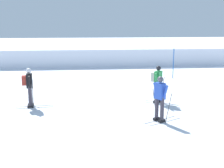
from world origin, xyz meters
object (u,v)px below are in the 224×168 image
skier_blue (160,98)px  trail_marker_pole (173,63)px  skier_black (29,86)px  skier_green (158,82)px

skier_blue → trail_marker_pole: trail_marker_pole is taller
trail_marker_pole → skier_black: bearing=-144.1°
trail_marker_pole → skier_blue: bearing=-110.1°
skier_black → skier_green: (5.64, 0.14, -0.00)m
skier_black → skier_green: bearing=1.5°
skier_blue → skier_black: bearing=154.8°
skier_green → skier_black: bearing=-178.5°
skier_green → trail_marker_pole: trail_marker_pole is taller
skier_blue → trail_marker_pole: size_ratio=0.88×
skier_black → trail_marker_pole: bearing=35.9°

